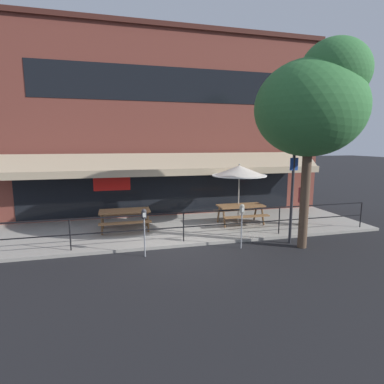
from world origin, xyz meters
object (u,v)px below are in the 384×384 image
(picnic_table_centre, at_px, (241,209))
(street_sign_pole, at_px, (292,187))
(patio_umbrella_centre, at_px, (239,171))
(street_tree_curbside, at_px, (315,102))
(picnic_table_left, at_px, (125,214))
(parking_meter_far, at_px, (242,213))
(pedestrian_walking, at_px, (303,201))
(parking_meter_near, at_px, (144,218))

(picnic_table_centre, height_order, street_sign_pole, street_sign_pole)
(patio_umbrella_centre, bearing_deg, street_tree_curbside, -71.13)
(picnic_table_left, height_order, parking_meter_far, parking_meter_far)
(parking_meter_far, relative_size, street_sign_pole, 0.39)
(picnic_table_left, relative_size, pedestrian_walking, 1.05)
(parking_meter_near, bearing_deg, pedestrian_walking, 14.37)
(picnic_table_left, bearing_deg, street_tree_curbside, -28.40)
(street_sign_pole, bearing_deg, picnic_table_centre, 108.88)
(street_tree_curbside, bearing_deg, street_sign_pole, 116.17)
(parking_meter_far, height_order, street_sign_pole, street_sign_pole)
(patio_umbrella_centre, relative_size, street_sign_pole, 0.65)
(pedestrian_walking, relative_size, parking_meter_near, 1.20)
(patio_umbrella_centre, xyz_separation_m, parking_meter_far, (-0.98, -2.58, -1.03))
(patio_umbrella_centre, xyz_separation_m, street_tree_curbside, (1.03, -3.02, 2.27))
(picnic_table_left, relative_size, picnic_table_centre, 1.00)
(picnic_table_centre, height_order, pedestrian_walking, pedestrian_walking)
(picnic_table_left, bearing_deg, patio_umbrella_centre, 0.69)
(parking_meter_near, bearing_deg, picnic_table_left, 101.04)
(parking_meter_near, xyz_separation_m, street_sign_pole, (4.75, 0.04, 0.72))
(parking_meter_far, distance_m, street_sign_pole, 1.90)
(picnic_table_centre, relative_size, street_tree_curbside, 0.29)
(picnic_table_centre, height_order, street_tree_curbside, street_tree_curbside)
(street_sign_pole, bearing_deg, pedestrian_walking, 46.10)
(parking_meter_far, height_order, street_tree_curbside, street_tree_curbside)
(picnic_table_centre, relative_size, parking_meter_far, 1.27)
(patio_umbrella_centre, relative_size, parking_meter_far, 1.67)
(parking_meter_far, bearing_deg, picnic_table_centre, 67.49)
(picnic_table_left, xyz_separation_m, street_sign_pole, (5.23, -2.45, 1.16))
(patio_umbrella_centre, distance_m, pedestrian_walking, 2.72)
(pedestrian_walking, xyz_separation_m, street_tree_curbside, (-1.25, -2.08, 3.39))
(picnic_table_centre, relative_size, pedestrian_walking, 1.05)
(parking_meter_near, relative_size, parking_meter_far, 1.00)
(picnic_table_left, height_order, street_sign_pole, street_sign_pole)
(picnic_table_centre, xyz_separation_m, patio_umbrella_centre, (0.00, 0.23, 1.47))
(parking_meter_near, bearing_deg, street_sign_pole, 0.43)
(picnic_table_left, distance_m, parking_meter_near, 2.58)
(picnic_table_centre, relative_size, patio_umbrella_centre, 0.76)
(picnic_table_centre, bearing_deg, pedestrian_walking, -17.39)
(parking_meter_far, bearing_deg, pedestrian_walking, 26.70)
(picnic_table_centre, bearing_deg, patio_umbrella_centre, 90.00)
(picnic_table_left, relative_size, parking_meter_near, 1.27)
(parking_meter_far, bearing_deg, street_tree_curbside, -12.26)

